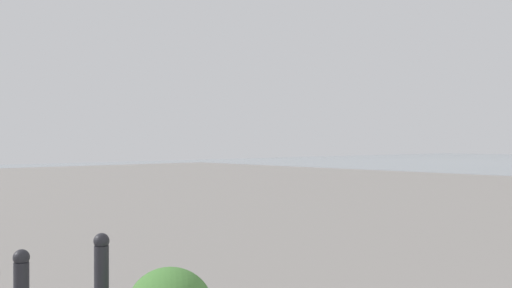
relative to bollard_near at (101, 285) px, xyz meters
The scene contains 1 object.
bollard_near is the anchor object (origin of this frame).
Camera 1 is at (-0.46, 1.18, 1.63)m, focal length 39.58 mm.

